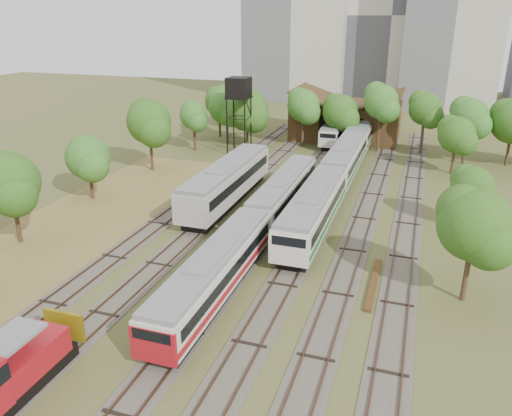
% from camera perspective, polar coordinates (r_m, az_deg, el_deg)
% --- Properties ---
extents(ground, '(240.00, 240.00, 0.00)m').
position_cam_1_polar(ground, '(28.82, -6.94, -18.07)').
color(ground, '#475123').
rests_on(ground, ground).
extents(dry_grass_patch, '(14.00, 60.00, 0.04)m').
position_cam_1_polar(dry_grass_patch, '(43.61, -24.27, -5.40)').
color(dry_grass_patch, brown).
rests_on(dry_grass_patch, ground).
extents(tracks, '(24.60, 80.00, 0.19)m').
position_cam_1_polar(tracks, '(49.64, 4.60, -0.26)').
color(tracks, '#4C473D').
rests_on(tracks, ground).
extents(railcar_red_set, '(2.73, 34.58, 3.37)m').
position_cam_1_polar(railcar_red_set, '(41.61, -0.04, -1.97)').
color(railcar_red_set, black).
rests_on(railcar_red_set, ground).
extents(railcar_green_set, '(3.09, 52.08, 3.82)m').
position_cam_1_polar(railcar_green_set, '(60.62, 10.13, 5.45)').
color(railcar_green_set, black).
rests_on(railcar_green_set, ground).
extents(railcar_rear, '(2.69, 16.08, 3.31)m').
position_cam_1_polar(railcar_rear, '(78.56, 9.29, 8.91)').
color(railcar_rear, black).
rests_on(railcar_rear, ground).
extents(old_grey_coach, '(3.29, 18.00, 4.08)m').
position_cam_1_polar(old_grey_coach, '(51.07, -3.31, 3.00)').
color(old_grey_coach, black).
rests_on(old_grey_coach, ground).
extents(water_tower, '(3.00, 3.00, 10.39)m').
position_cam_1_polar(water_tower, '(68.72, -2.00, 13.35)').
color(water_tower, black).
rests_on(water_tower, ground).
extents(rail_pile_far, '(0.47, 7.51, 0.24)m').
position_cam_1_polar(rail_pile_far, '(37.24, 13.27, -8.40)').
color(rail_pile_far, '#533417').
rests_on(rail_pile_far, ground).
extents(maintenance_shed, '(16.45, 11.55, 7.58)m').
position_cam_1_polar(maintenance_shed, '(80.16, 10.30, 9.94)').
color(maintenance_shed, '#3C2716').
rests_on(maintenance_shed, ground).
extents(tree_band_left, '(8.28, 71.09, 8.77)m').
position_cam_1_polar(tree_band_left, '(60.79, -12.55, 8.33)').
color(tree_band_left, '#382616').
rests_on(tree_band_left, ground).
extents(tree_band_far, '(49.55, 8.71, 9.33)m').
position_cam_1_polar(tree_band_far, '(70.91, 11.76, 10.70)').
color(tree_band_far, '#382616').
rests_on(tree_band_far, ground).
extents(tree_band_right, '(5.12, 35.23, 7.90)m').
position_cam_1_polar(tree_band_right, '(47.82, 22.85, 3.45)').
color(tree_band_right, '#382616').
rests_on(tree_band_right, ground).
extents(tower_left, '(22.00, 16.00, 42.00)m').
position_cam_1_polar(tower_left, '(118.34, 5.11, 22.54)').
color(tower_left, '#BAB3A2').
rests_on(tower_left, ground).
extents(tower_centre, '(20.00, 18.00, 36.00)m').
position_cam_1_polar(tower_centre, '(120.19, 15.60, 20.45)').
color(tower_centre, beige).
rests_on(tower_centre, ground).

